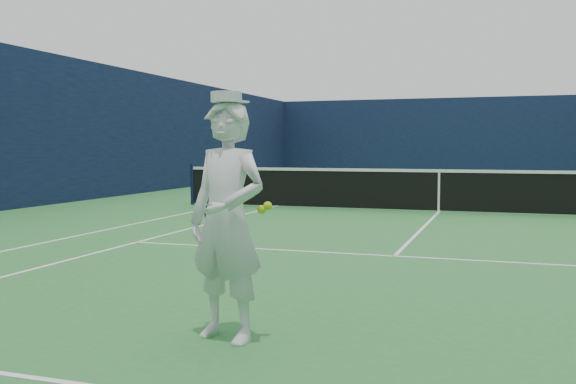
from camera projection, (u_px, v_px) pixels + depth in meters
The scene contains 5 objects.
ground at pixel (439, 212), 14.98m from camera, with size 80.00×80.00×0.00m, color #2B7133.
court_markings at pixel (439, 212), 14.98m from camera, with size 11.03×23.83×0.01m.
windscreen_fence at pixel (440, 126), 14.84m from camera, with size 20.12×36.12×4.00m.
tennis_net at pixel (439, 189), 14.94m from camera, with size 12.88×0.09×1.07m.
tennis_player at pixel (227, 220), 5.02m from camera, with size 0.78×0.65×1.95m.
Camera 1 is at (1.40, -15.25, 1.52)m, focal length 40.00 mm.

